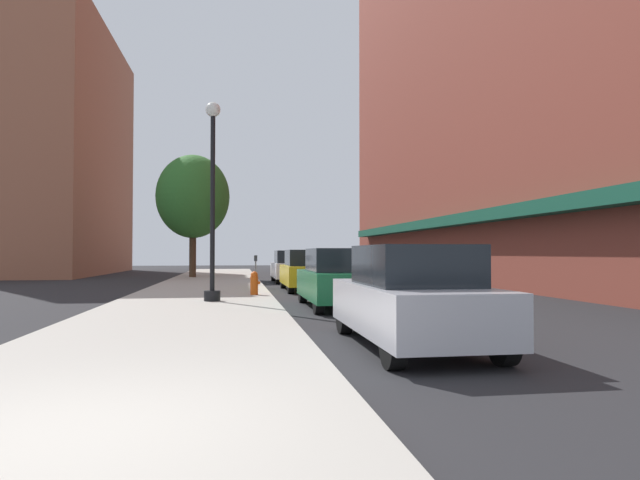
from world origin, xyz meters
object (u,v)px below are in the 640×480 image
object	(u,v)px
car_yellow	(306,271)
car_white	(291,267)
car_silver	(411,298)
car_green	(338,279)
lamppost	(213,197)
parking_meter_near	(256,266)
fire_hydrant	(254,283)
tree_near	(193,197)

from	to	relation	value
car_yellow	car_white	world-z (taller)	same
car_silver	car_yellow	distance (m)	13.29
car_green	car_white	world-z (taller)	same
lamppost	car_green	bearing A→B (deg)	-20.92
lamppost	car_yellow	bearing A→B (deg)	57.53
parking_meter_near	car_green	distance (m)	9.35
car_green	car_white	bearing A→B (deg)	89.00
car_green	lamppost	bearing A→B (deg)	158.08
fire_hydrant	car_white	xyz separation A→B (m)	(2.20, 9.53, 0.29)
lamppost	parking_meter_near	world-z (taller)	lamppost
tree_near	lamppost	bearing A→B (deg)	-83.64
lamppost	fire_hydrant	size ratio (longest dim) A/B	7.47
lamppost	car_white	bearing A→B (deg)	73.35
car_yellow	fire_hydrant	bearing A→B (deg)	-123.40
fire_hydrant	car_yellow	world-z (taller)	car_yellow
lamppost	parking_meter_near	size ratio (longest dim) A/B	4.50
parking_meter_near	car_yellow	world-z (taller)	car_yellow
car_yellow	car_white	xyz separation A→B (m)	(0.00, 6.22, 0.00)
fire_hydrant	parking_meter_near	distance (m)	5.62
car_silver	parking_meter_near	bearing A→B (deg)	96.66
lamppost	car_green	world-z (taller)	lamppost
fire_hydrant	tree_near	world-z (taller)	tree_near
car_green	car_white	size ratio (longest dim) A/B	1.00
fire_hydrant	car_silver	world-z (taller)	car_silver
car_silver	car_white	bearing A→B (deg)	89.52
car_yellow	car_green	bearing A→B (deg)	-89.82
fire_hydrant	parking_meter_near	size ratio (longest dim) A/B	0.60
tree_near	car_yellow	bearing A→B (deg)	-63.85
parking_meter_near	car_yellow	distance (m)	3.01
lamppost	car_silver	distance (m)	8.86
tree_near	car_white	size ratio (longest dim) A/B	1.68
fire_hydrant	car_silver	size ratio (longest dim) A/B	0.18
lamppost	car_silver	size ratio (longest dim) A/B	1.37
car_yellow	tree_near	bearing A→B (deg)	116.33
lamppost	car_white	distance (m)	12.48
tree_near	car_yellow	world-z (taller)	tree_near
car_silver	tree_near	bearing A→B (deg)	101.97
lamppost	car_green	xyz separation A→B (m)	(3.51, -1.34, -2.39)
fire_hydrant	car_green	distance (m)	4.18
lamppost	fire_hydrant	xyz separation A→B (m)	(1.31, 2.20, -2.68)
fire_hydrant	parking_meter_near	xyz separation A→B (m)	(0.25, 5.60, 0.43)
tree_near	car_yellow	size ratio (longest dim) A/B	1.68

